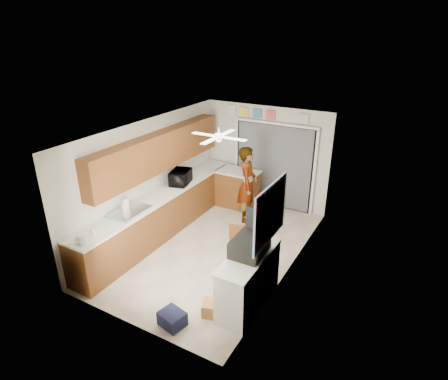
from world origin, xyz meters
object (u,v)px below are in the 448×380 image
at_px(dog, 256,215).
at_px(paper_towel_roll, 126,204).
at_px(cup, 79,241).
at_px(navy_crate, 172,319).
at_px(man, 247,184).
at_px(cardboard_box, 214,309).
at_px(microwave, 181,177).
at_px(suitcase, 250,246).
at_px(soap_bottle, 124,206).

bearing_deg(dog, paper_towel_roll, -121.82).
relative_size(cup, navy_crate, 0.35).
bearing_deg(navy_crate, man, 98.19).
relative_size(paper_towel_roll, cardboard_box, 0.65).
xyz_separation_m(navy_crate, dog, (-0.25, 3.55, 0.11)).
distance_m(cardboard_box, dog, 3.13).
bearing_deg(microwave, dog, -81.63).
bearing_deg(navy_crate, cup, -178.41).
bearing_deg(suitcase, paper_towel_roll, 174.95).
bearing_deg(cup, man, 70.97).
bearing_deg(dog, cup, -108.38).
xyz_separation_m(microwave, suitcase, (2.58, -1.79, -0.02)).
height_order(microwave, cup, microwave).
height_order(man, dog, man).
height_order(cup, navy_crate, cup).
bearing_deg(navy_crate, soap_bottle, 148.75).
height_order(cup, paper_towel_roll, paper_towel_roll).
xyz_separation_m(microwave, paper_towel_roll, (-0.16, -1.60, -0.04)).
xyz_separation_m(cardboard_box, man, (-0.98, 3.15, 0.78)).
height_order(soap_bottle, cup, soap_bottle).
distance_m(microwave, cup, 2.90).
xyz_separation_m(paper_towel_roll, dog, (1.72, 2.30, -0.83)).
bearing_deg(man, suitcase, -173.86).
distance_m(navy_crate, man, 3.77).
relative_size(cup, suitcase, 0.20).
xyz_separation_m(paper_towel_roll, man, (1.44, 2.40, -0.17)).
xyz_separation_m(cup, suitcase, (2.57, 1.11, 0.08)).
relative_size(microwave, navy_crate, 1.51).
xyz_separation_m(cup, dog, (1.56, 3.60, -0.77)).
relative_size(suitcase, man, 0.36).
relative_size(cardboard_box, navy_crate, 0.98).
xyz_separation_m(soap_bottle, suitcase, (2.70, -0.11, 0.00)).
height_order(paper_towel_roll, navy_crate, paper_towel_roll).
distance_m(microwave, dog, 1.92).
bearing_deg(man, cup, 140.49).
distance_m(suitcase, cardboard_box, 1.16).
relative_size(cup, dog, 0.23).
height_order(paper_towel_roll, suitcase, suitcase).
relative_size(cardboard_box, dog, 0.64).
xyz_separation_m(paper_towel_roll, suitcase, (2.74, -0.19, 0.02)).
distance_m(man, dog, 0.73).
relative_size(soap_bottle, navy_crate, 0.71).
xyz_separation_m(microwave, navy_crate, (1.81, -2.85, -0.98)).
relative_size(soap_bottle, dog, 0.47).
height_order(soap_bottle, suitcase, suitcase).
bearing_deg(cardboard_box, man, 107.23).
distance_m(soap_bottle, dog, 3.04).
relative_size(navy_crate, dog, 0.65).
distance_m(microwave, man, 1.53).
bearing_deg(paper_towel_roll, navy_crate, -32.47).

